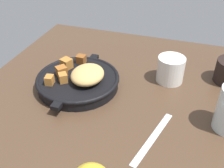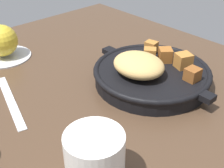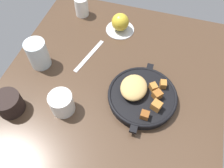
# 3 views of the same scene
# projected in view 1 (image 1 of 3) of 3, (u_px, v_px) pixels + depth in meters

# --- Properties ---
(ground_plane) EXTENTS (0.91, 0.83, 0.02)m
(ground_plane) POSITION_uv_depth(u_px,v_px,m) (114.00, 107.00, 0.74)
(ground_plane) COLOR #473323
(cast_iron_skillet) EXTENTS (0.29, 0.25, 0.07)m
(cast_iron_skillet) POSITION_uv_depth(u_px,v_px,m) (79.00, 80.00, 0.79)
(cast_iron_skillet) COLOR black
(cast_iron_skillet) RESTS_ON ground_plane
(butter_knife) EXTENTS (0.19, 0.07, 0.00)m
(butter_knife) POSITION_uv_depth(u_px,v_px,m) (153.00, 138.00, 0.63)
(butter_knife) COLOR silver
(butter_knife) RESTS_ON ground_plane
(ceramic_mug_white) EXTENTS (0.08, 0.08, 0.08)m
(ceramic_mug_white) POSITION_uv_depth(u_px,v_px,m) (171.00, 69.00, 0.80)
(ceramic_mug_white) COLOR silver
(ceramic_mug_white) RESTS_ON ground_plane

